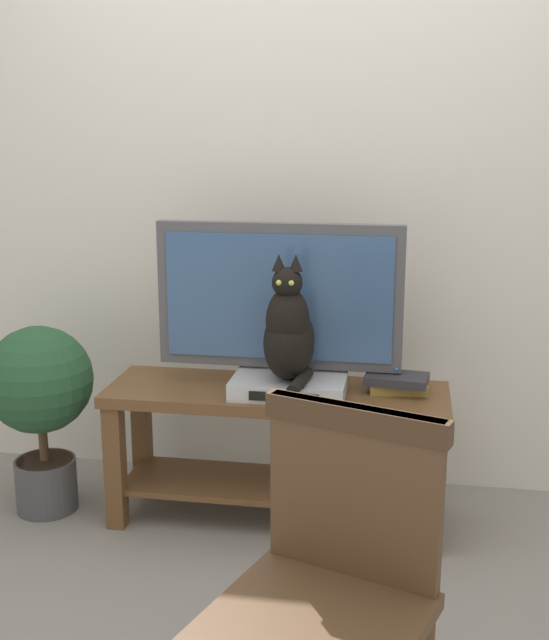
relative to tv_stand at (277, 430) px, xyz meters
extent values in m
plane|color=gray|center=(0.02, -0.63, -0.38)|extent=(12.00, 12.00, 0.00)
cube|color=silver|center=(0.02, 0.50, 1.02)|extent=(7.00, 0.12, 2.80)
cube|color=brown|center=(0.00, 0.00, 0.15)|extent=(1.31, 0.42, 0.04)
cube|color=brown|center=(-0.60, -0.16, -0.13)|extent=(0.07, 0.07, 0.50)
cube|color=brown|center=(0.60, -0.16, -0.13)|extent=(0.07, 0.07, 0.50)
cube|color=brown|center=(-0.60, 0.16, -0.13)|extent=(0.07, 0.07, 0.50)
cube|color=brown|center=(0.60, 0.16, -0.13)|extent=(0.07, 0.07, 0.50)
cube|color=brown|center=(0.00, 0.00, -0.23)|extent=(1.21, 0.34, 0.02)
cube|color=#4C4C51|center=(0.00, 0.06, 0.18)|extent=(0.31, 0.20, 0.03)
cube|color=#4C4C51|center=(0.00, 0.06, 0.22)|extent=(0.06, 0.04, 0.05)
cube|color=#4C4C51|center=(0.00, 0.06, 0.52)|extent=(0.94, 0.05, 0.56)
cube|color=#385684|center=(0.00, 0.03, 0.52)|extent=(0.86, 0.01, 0.48)
sphere|color=#2672F2|center=(0.45, 0.03, 0.26)|extent=(0.01, 0.01, 0.01)
cube|color=#BCBCC1|center=(0.06, -0.06, 0.20)|extent=(0.43, 0.25, 0.07)
cube|color=black|center=(0.06, -0.18, 0.20)|extent=(0.26, 0.01, 0.03)
ellipsoid|color=black|center=(0.06, -0.06, 0.37)|extent=(0.19, 0.29, 0.28)
ellipsoid|color=black|center=(0.06, -0.09, 0.46)|extent=(0.16, 0.19, 0.25)
sphere|color=black|center=(0.06, -0.11, 0.61)|extent=(0.11, 0.11, 0.11)
cone|color=black|center=(0.03, -0.11, 0.68)|extent=(0.05, 0.05, 0.06)
cone|color=black|center=(0.09, -0.11, 0.68)|extent=(0.05, 0.05, 0.06)
sphere|color=#B2C64C|center=(0.03, -0.16, 0.62)|extent=(0.02, 0.02, 0.02)
sphere|color=#B2C64C|center=(0.08, -0.16, 0.62)|extent=(0.02, 0.02, 0.02)
cylinder|color=black|center=(0.11, -0.16, 0.26)|extent=(0.07, 0.24, 0.04)
cube|color=#513823|center=(0.30, -1.32, 0.07)|extent=(0.58, 0.58, 0.04)
cube|color=#513823|center=(0.37, -1.13, 0.31)|extent=(0.42, 0.18, 0.43)
cube|color=#412C1C|center=(0.37, -1.13, 0.49)|extent=(0.45, 0.19, 0.06)
cube|color=olive|center=(0.46, 0.05, 0.19)|extent=(0.23, 0.14, 0.04)
cube|color=#2D2D33|center=(0.45, 0.04, 0.22)|extent=(0.25, 0.17, 0.03)
cylinder|color=#47474C|center=(-0.94, -0.07, -0.27)|extent=(0.25, 0.25, 0.22)
cylinder|color=#332319|center=(-0.94, -0.07, -0.17)|extent=(0.23, 0.23, 0.02)
cylinder|color=#4C3823|center=(-0.94, -0.07, -0.08)|extent=(0.04, 0.04, 0.17)
sphere|color=#234C2D|center=(-0.94, -0.07, 0.18)|extent=(0.43, 0.43, 0.43)
camera|label=1|loc=(0.48, -2.91, 1.16)|focal=45.43mm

